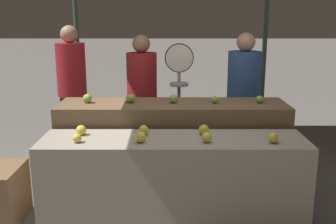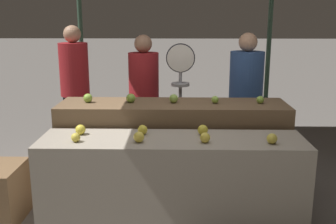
# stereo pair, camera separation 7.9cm
# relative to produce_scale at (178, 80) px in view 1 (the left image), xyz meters

# --- Properties ---
(display_counter_front) EXTENTS (2.18, 0.55, 0.82)m
(display_counter_front) POSITION_rel_produce_scale_xyz_m (-0.08, -1.18, -0.70)
(display_counter_front) COLOR gray
(display_counter_front) RESTS_ON ground_plane
(display_counter_back) EXTENTS (2.18, 0.55, 0.98)m
(display_counter_back) POSITION_rel_produce_scale_xyz_m (-0.08, -0.58, -0.62)
(display_counter_back) COLOR brown
(display_counter_back) RESTS_ON ground_plane
(apple_front_0) EXTENTS (0.07, 0.07, 0.07)m
(apple_front_0) POSITION_rel_produce_scale_xyz_m (-0.84, -1.28, -0.25)
(apple_front_0) COLOR gold
(apple_front_0) RESTS_ON display_counter_front
(apple_front_1) EXTENTS (0.09, 0.09, 0.09)m
(apple_front_1) POSITION_rel_produce_scale_xyz_m (-0.34, -1.28, -0.25)
(apple_front_1) COLOR yellow
(apple_front_1) RESTS_ON display_counter_front
(apple_front_2) EXTENTS (0.08, 0.08, 0.08)m
(apple_front_2) POSITION_rel_produce_scale_xyz_m (0.19, -1.28, -0.25)
(apple_front_2) COLOR yellow
(apple_front_2) RESTS_ON display_counter_front
(apple_front_3) EXTENTS (0.08, 0.08, 0.08)m
(apple_front_3) POSITION_rel_produce_scale_xyz_m (0.71, -1.29, -0.25)
(apple_front_3) COLOR gold
(apple_front_3) RESTS_ON display_counter_front
(apple_front_4) EXTENTS (0.09, 0.09, 0.09)m
(apple_front_4) POSITION_rel_produce_scale_xyz_m (-0.85, -1.08, -0.25)
(apple_front_4) COLOR gold
(apple_front_4) RESTS_ON display_counter_front
(apple_front_5) EXTENTS (0.08, 0.08, 0.08)m
(apple_front_5) POSITION_rel_produce_scale_xyz_m (-0.33, -1.07, -0.25)
(apple_front_5) COLOR gold
(apple_front_5) RESTS_ON display_counter_front
(apple_front_6) EXTENTS (0.09, 0.09, 0.09)m
(apple_front_6) POSITION_rel_produce_scale_xyz_m (0.18, -1.07, -0.25)
(apple_front_6) COLOR gold
(apple_front_6) RESTS_ON display_counter_front
(apple_back_0) EXTENTS (0.09, 0.09, 0.09)m
(apple_back_0) POSITION_rel_produce_scale_xyz_m (-0.89, -0.57, -0.08)
(apple_back_0) COLOR #84AD3D
(apple_back_0) RESTS_ON display_counter_back
(apple_back_1) EXTENTS (0.09, 0.09, 0.09)m
(apple_back_1) POSITION_rel_produce_scale_xyz_m (-0.48, -0.57, -0.08)
(apple_back_1) COLOR #7AA338
(apple_back_1) RESTS_ON display_counter_back
(apple_back_2) EXTENTS (0.08, 0.08, 0.08)m
(apple_back_2) POSITION_rel_produce_scale_xyz_m (-0.07, -0.57, -0.08)
(apple_back_2) COLOR #8EB247
(apple_back_2) RESTS_ON display_counter_back
(apple_back_3) EXTENTS (0.07, 0.07, 0.07)m
(apple_back_3) POSITION_rel_produce_scale_xyz_m (0.33, -0.58, -0.09)
(apple_back_3) COLOR #84AD3D
(apple_back_3) RESTS_ON display_counter_back
(apple_back_4) EXTENTS (0.07, 0.07, 0.07)m
(apple_back_4) POSITION_rel_produce_scale_xyz_m (0.75, -0.58, -0.09)
(apple_back_4) COLOR #84AD3D
(apple_back_4) RESTS_ON display_counter_back
(produce_scale) EXTENTS (0.31, 0.20, 1.51)m
(produce_scale) POSITION_rel_produce_scale_xyz_m (0.00, 0.00, 0.00)
(produce_scale) COLOR #99999E
(produce_scale) RESTS_ON ground_plane
(person_vendor_at_scale) EXTENTS (0.38, 0.38, 1.58)m
(person_vendor_at_scale) POSITION_rel_produce_scale_xyz_m (-0.43, 0.35, -0.20)
(person_vendor_at_scale) COLOR #2D2D38
(person_vendor_at_scale) RESTS_ON ground_plane
(person_customer_left) EXTENTS (0.46, 0.46, 1.68)m
(person_customer_left) POSITION_rel_produce_scale_xyz_m (-1.37, 0.78, -0.14)
(person_customer_left) COLOR #2D2D38
(person_customer_left) RESTS_ON ground_plane
(person_customer_right) EXTENTS (0.40, 0.40, 1.61)m
(person_customer_right) POSITION_rel_produce_scale_xyz_m (0.76, 0.25, -0.19)
(person_customer_right) COLOR #2D2D38
(person_customer_right) RESTS_ON ground_plane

